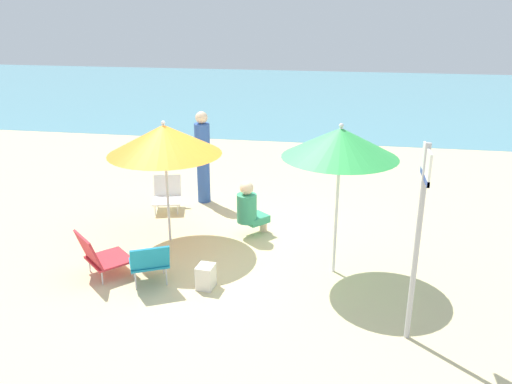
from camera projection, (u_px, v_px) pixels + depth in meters
The scene contains 11 objects.
ground_plane at pixel (231, 251), 7.82m from camera, with size 40.00×40.00×0.00m, color beige.
sea_water at pixel (308, 94), 21.43m from camera, with size 40.00×16.00×0.01m, color #5693A3.
umbrella_orange at pixel (164, 140), 7.64m from camera, with size 1.69×1.69×1.90m.
umbrella_green at pixel (340, 143), 6.62m from camera, with size 1.50×1.50×2.09m.
beach_chair_a at pixel (100, 255), 7.00m from camera, with size 0.82×0.82×0.66m.
beach_chair_b at pixel (167, 194), 9.38m from camera, with size 0.62×0.70×0.57m.
beach_chair_c at pixel (149, 261), 6.78m from camera, with size 0.67×0.67×0.61m.
person_a at pixel (249, 208), 8.18m from camera, with size 0.51×0.53×0.93m.
person_b at pixel (203, 156), 9.51m from camera, with size 0.28×0.28×1.70m.
warning_sign at pixel (420, 217), 5.31m from camera, with size 0.06×0.53×2.23m.
beach_bag at pixel (206, 277), 6.77m from camera, with size 0.24×0.21×0.32m, color silver.
Camera 1 is at (1.57, -6.88, 3.49)m, focal length 36.60 mm.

